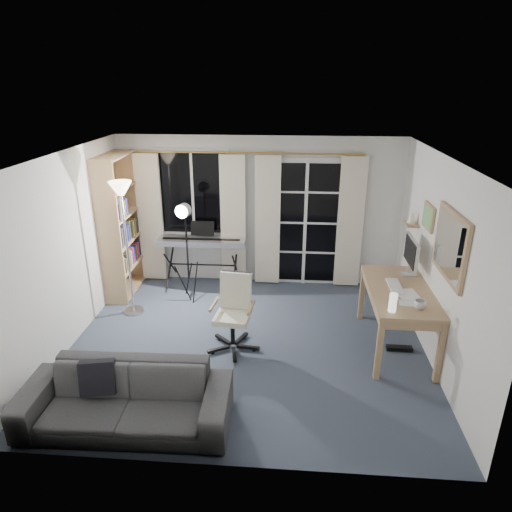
{
  "coord_description": "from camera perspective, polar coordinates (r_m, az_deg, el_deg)",
  "views": [
    {
      "loc": [
        0.52,
        -5.06,
        3.23
      ],
      "look_at": [
        0.09,
        0.35,
        1.09
      ],
      "focal_mm": 32.0,
      "sensor_mm": 36.0,
      "label": 1
    }
  ],
  "objects": [
    {
      "name": "floor",
      "position": [
        6.03,
        -1.11,
        -10.96
      ],
      "size": [
        4.5,
        4.0,
        0.02
      ],
      "primitive_type": "cube",
      "color": "#3E485A",
      "rests_on": "ground"
    },
    {
      "name": "window",
      "position": [
        7.41,
        -7.88,
        7.84
      ],
      "size": [
        1.2,
        0.08,
        1.4
      ],
      "color": "white",
      "rests_on": "floor"
    },
    {
      "name": "french_door",
      "position": [
        7.37,
        6.16,
        4.02
      ],
      "size": [
        1.32,
        0.09,
        2.11
      ],
      "color": "white",
      "rests_on": "floor"
    },
    {
      "name": "curtains",
      "position": [
        7.29,
        -0.82,
        4.51
      ],
      "size": [
        3.6,
        0.07,
        2.13
      ],
      "color": "gold",
      "rests_on": "floor"
    },
    {
      "name": "bookshelf",
      "position": [
        7.32,
        -16.91,
        3.15
      ],
      "size": [
        0.37,
        1.02,
        2.18
      ],
      "rotation": [
        0.0,
        0.0,
        0.02
      ],
      "color": "#A37A56",
      "rests_on": "floor"
    },
    {
      "name": "torchiere_lamp",
      "position": [
        6.43,
        -16.32,
        5.63
      ],
      "size": [
        0.35,
        0.35,
        1.94
      ],
      "rotation": [
        0.0,
        0.0,
        -0.16
      ],
      "color": "#B2B2B7",
      "rests_on": "floor"
    },
    {
      "name": "keyboard_piano",
      "position": [
        7.33,
        -6.8,
        1.71
      ],
      "size": [
        1.39,
        0.67,
        1.01
      ],
      "rotation": [
        0.0,
        0.0,
        0.0
      ],
      "color": "black",
      "rests_on": "floor"
    },
    {
      "name": "studio_light",
      "position": [
        6.7,
        -8.97,
        4.18
      ],
      "size": [
        0.33,
        0.34,
        1.57
      ],
      "rotation": [
        0.0,
        0.0,
        -0.25
      ],
      "color": "black",
      "rests_on": "floor"
    },
    {
      "name": "office_chair",
      "position": [
        5.74,
        -2.72,
        -6.12
      ],
      "size": [
        0.66,
        0.66,
        0.96
      ],
      "rotation": [
        0.0,
        0.0,
        -0.12
      ],
      "color": "black",
      "rests_on": "floor"
    },
    {
      "name": "desk",
      "position": [
        5.9,
        17.49,
        -4.84
      ],
      "size": [
        0.76,
        1.51,
        0.81
      ],
      "rotation": [
        0.0,
        0.0,
        -0.0
      ],
      "color": "tan",
      "rests_on": "floor"
    },
    {
      "name": "monitor",
      "position": [
        6.19,
        18.82,
        0.34
      ],
      "size": [
        0.19,
        0.58,
        0.5
      ],
      "rotation": [
        0.0,
        0.0,
        -0.0
      ],
      "color": "silver",
      "rests_on": "desk"
    },
    {
      "name": "desk_clutter",
      "position": [
        5.71,
        17.22,
        -6.56
      ],
      "size": [
        0.47,
        0.91,
        1.02
      ],
      "rotation": [
        0.0,
        0.0,
        -0.0
      ],
      "color": "white",
      "rests_on": "desk"
    },
    {
      "name": "mug",
      "position": [
        5.42,
        19.8,
        -5.61
      ],
      "size": [
        0.13,
        0.1,
        0.13
      ],
      "primitive_type": "imported",
      "rotation": [
        0.0,
        0.0,
        -0.0
      ],
      "color": "silver",
      "rests_on": "desk"
    },
    {
      "name": "wall_mirror",
      "position": [
        5.28,
        23.11,
        1.22
      ],
      "size": [
        0.04,
        0.94,
        0.74
      ],
      "color": "#A37A56",
      "rests_on": "floor"
    },
    {
      "name": "framed_print",
      "position": [
        6.09,
        20.76,
        4.6
      ],
      "size": [
        0.03,
        0.42,
        0.32
      ],
      "color": "#A37A56",
      "rests_on": "floor"
    },
    {
      "name": "wall_shelf",
      "position": [
        6.58,
        18.86,
        4.3
      ],
      "size": [
        0.16,
        0.3,
        0.18
      ],
      "color": "#A37A56",
      "rests_on": "floor"
    },
    {
      "name": "sofa",
      "position": [
        4.77,
        -16.16,
        -15.85
      ],
      "size": [
        2.05,
        0.64,
        0.79
      ],
      "rotation": [
        0.0,
        0.0,
        0.02
      ],
      "color": "#2D2D2F",
      "rests_on": "floor"
    }
  ]
}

